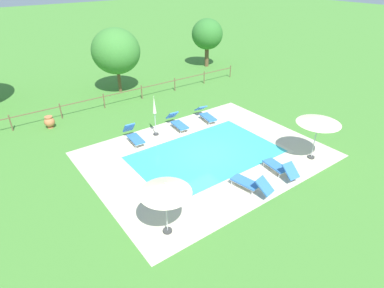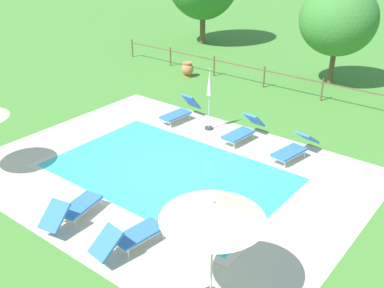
{
  "view_description": "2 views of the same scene",
  "coord_description": "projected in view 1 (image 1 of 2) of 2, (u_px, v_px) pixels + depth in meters",
  "views": [
    {
      "loc": [
        -9.25,
        -11.29,
        8.9
      ],
      "look_at": [
        -0.56,
        0.5,
        0.6
      ],
      "focal_mm": 29.84,
      "sensor_mm": 36.0,
      "label": 1
    },
    {
      "loc": [
        8.54,
        -9.7,
        7.38
      ],
      "look_at": [
        0.6,
        0.43,
        1.04
      ],
      "focal_mm": 42.78,
      "sensor_mm": 36.0,
      "label": 2
    }
  ],
  "objects": [
    {
      "name": "ground_plane",
      "position": [
        206.0,
        154.0,
        17.07
      ],
      "size": [
        160.0,
        160.0,
        0.0
      ],
      "primitive_type": "plane",
      "color": "#478433"
    },
    {
      "name": "pool_deck_paving",
      "position": [
        206.0,
        154.0,
        17.07
      ],
      "size": [
        12.05,
        9.23,
        0.01
      ],
      "primitive_type": "cube",
      "color": "beige",
      "rests_on": "ground"
    },
    {
      "name": "swimming_pool_water",
      "position": [
        206.0,
        154.0,
        17.07
      ],
      "size": [
        7.61,
        4.79,
        0.01
      ],
      "primitive_type": "cube",
      "color": "#38C6D1",
      "rests_on": "ground"
    },
    {
      "name": "pool_coping_rim",
      "position": [
        206.0,
        154.0,
        17.07
      ],
      "size": [
        8.09,
        5.27,
        0.01
      ],
      "color": "beige",
      "rests_on": "ground"
    },
    {
      "name": "sun_lounger_north_near_steps",
      "position": [
        206.0,
        115.0,
        20.68
      ],
      "size": [
        0.91,
        2.09,
        0.81
      ],
      "color": "#3370BC",
      "rests_on": "ground"
    },
    {
      "name": "sun_lounger_north_mid",
      "position": [
        251.0,
        183.0,
        14.2
      ],
      "size": [
        0.97,
        2.06,
        0.86
      ],
      "color": "#3370BC",
      "rests_on": "ground"
    },
    {
      "name": "sun_lounger_north_far",
      "position": [
        280.0,
        167.0,
        15.33
      ],
      "size": [
        0.83,
        2.04,
        0.86
      ],
      "color": "#3370BC",
      "rests_on": "ground"
    },
    {
      "name": "sun_lounger_north_end",
      "position": [
        134.0,
        136.0,
        18.09
      ],
      "size": [
        0.74,
        1.92,
        0.97
      ],
      "color": "#3370BC",
      "rests_on": "ground"
    },
    {
      "name": "sun_lounger_south_near_corner",
      "position": [
        177.0,
        122.0,
        19.65
      ],
      "size": [
        0.77,
        1.99,
        0.91
      ],
      "color": "#3370BC",
      "rests_on": "ground"
    },
    {
      "name": "patio_umbrella_open_foreground",
      "position": [
        165.0,
        188.0,
        11.14
      ],
      "size": [
        1.91,
        1.91,
        2.31
      ],
      "color": "#383838",
      "rests_on": "ground"
    },
    {
      "name": "patio_umbrella_open_by_bench",
      "position": [
        319.0,
        120.0,
        15.68
      ],
      "size": [
        2.17,
        2.17,
        2.46
      ],
      "color": "#383838",
      "rests_on": "ground"
    },
    {
      "name": "patio_umbrella_closed_row_mid_west",
      "position": [
        154.0,
        110.0,
        18.25
      ],
      "size": [
        0.32,
        0.32,
        2.46
      ],
      "color": "#383838",
      "rests_on": "ground"
    },
    {
      "name": "terracotta_urn_near_fence",
      "position": [
        49.0,
        122.0,
        19.64
      ],
      "size": [
        0.63,
        0.63,
        0.76
      ],
      "color": "#C67547",
      "rests_on": "ground"
    },
    {
      "name": "perimeter_fence",
      "position": [
        123.0,
        94.0,
        22.99
      ],
      "size": [
        20.91,
        0.08,
        1.05
      ],
      "color": "brown",
      "rests_on": "ground"
    },
    {
      "name": "tree_west_mid",
      "position": [
        207.0,
        34.0,
        30.26
      ],
      "size": [
        2.94,
        2.94,
        4.49
      ],
      "color": "brown",
      "rests_on": "ground"
    },
    {
      "name": "tree_centre",
      "position": [
        116.0,
        51.0,
        23.92
      ],
      "size": [
        3.64,
        3.64,
        4.88
      ],
      "color": "brown",
      "rests_on": "ground"
    }
  ]
}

